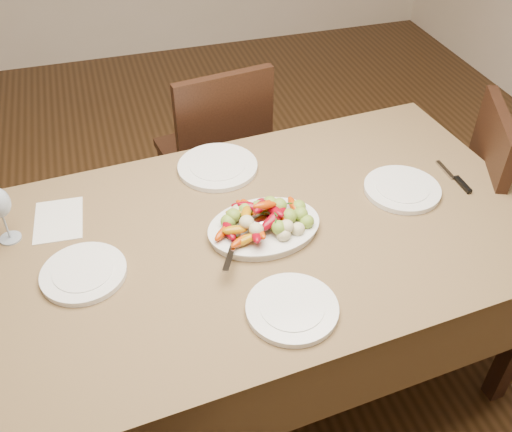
{
  "coord_description": "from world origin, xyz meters",
  "views": [
    {
      "loc": [
        -0.28,
        -1.4,
        1.95
      ],
      "look_at": [
        0.11,
        -0.12,
        0.82
      ],
      "focal_mm": 40.0,
      "sensor_mm": 36.0,
      "label": 1
    }
  ],
  "objects_px": {
    "dining_table": "(256,310)",
    "plate_far": "(218,167)",
    "chair_far": "(211,153)",
    "wine_glass": "(1,214)",
    "serving_platter": "(264,229)",
    "plate_near": "(292,309)",
    "plate_left": "(84,273)",
    "plate_right": "(402,189)"
  },
  "relations": [
    {
      "from": "serving_platter",
      "to": "plate_far",
      "type": "height_order",
      "value": "serving_platter"
    },
    {
      "from": "serving_platter",
      "to": "plate_right",
      "type": "bearing_deg",
      "value": 6.74
    },
    {
      "from": "chair_far",
      "to": "wine_glass",
      "type": "bearing_deg",
      "value": 32.84
    },
    {
      "from": "serving_platter",
      "to": "plate_far",
      "type": "xyz_separation_m",
      "value": [
        -0.06,
        0.37,
        -0.0
      ]
    },
    {
      "from": "chair_far",
      "to": "serving_platter",
      "type": "xyz_separation_m",
      "value": [
        -0.03,
        -0.89,
        0.3
      ]
    },
    {
      "from": "dining_table",
      "to": "serving_platter",
      "type": "distance_m",
      "value": 0.39
    },
    {
      "from": "dining_table",
      "to": "plate_right",
      "type": "height_order",
      "value": "plate_right"
    },
    {
      "from": "serving_platter",
      "to": "plate_near",
      "type": "height_order",
      "value": "serving_platter"
    },
    {
      "from": "dining_table",
      "to": "plate_far",
      "type": "height_order",
      "value": "plate_far"
    },
    {
      "from": "chair_far",
      "to": "serving_platter",
      "type": "relative_size",
      "value": 2.75
    },
    {
      "from": "plate_right",
      "to": "wine_glass",
      "type": "xyz_separation_m",
      "value": [
        -1.27,
        0.14,
        0.09
      ]
    },
    {
      "from": "plate_left",
      "to": "wine_glass",
      "type": "bearing_deg",
      "value": 132.48
    },
    {
      "from": "serving_platter",
      "to": "plate_near",
      "type": "distance_m",
      "value": 0.33
    },
    {
      "from": "chair_far",
      "to": "plate_near",
      "type": "distance_m",
      "value": 1.26
    },
    {
      "from": "dining_table",
      "to": "chair_far",
      "type": "relative_size",
      "value": 1.94
    },
    {
      "from": "chair_far",
      "to": "plate_left",
      "type": "bearing_deg",
      "value": 49.16
    },
    {
      "from": "plate_right",
      "to": "plate_far",
      "type": "distance_m",
      "value": 0.65
    },
    {
      "from": "serving_platter",
      "to": "plate_far",
      "type": "relative_size",
      "value": 1.21
    },
    {
      "from": "dining_table",
      "to": "serving_platter",
      "type": "xyz_separation_m",
      "value": [
        0.02,
        -0.01,
        0.39
      ]
    },
    {
      "from": "dining_table",
      "to": "serving_platter",
      "type": "relative_size",
      "value": 5.33
    },
    {
      "from": "plate_far",
      "to": "plate_left",
      "type": "bearing_deg",
      "value": -141.11
    },
    {
      "from": "plate_right",
      "to": "plate_far",
      "type": "relative_size",
      "value": 0.91
    },
    {
      "from": "chair_far",
      "to": "plate_far",
      "type": "bearing_deg",
      "value": 72.15
    },
    {
      "from": "serving_platter",
      "to": "plate_left",
      "type": "height_order",
      "value": "serving_platter"
    },
    {
      "from": "plate_near",
      "to": "wine_glass",
      "type": "height_order",
      "value": "wine_glass"
    },
    {
      "from": "chair_far",
      "to": "plate_left",
      "type": "relative_size",
      "value": 3.86
    },
    {
      "from": "serving_platter",
      "to": "chair_far",
      "type": "bearing_deg",
      "value": 88.25
    },
    {
      "from": "dining_table",
      "to": "wine_glass",
      "type": "relative_size",
      "value": 8.98
    },
    {
      "from": "serving_platter",
      "to": "plate_near",
      "type": "relative_size",
      "value": 1.37
    },
    {
      "from": "dining_table",
      "to": "serving_platter",
      "type": "height_order",
      "value": "serving_platter"
    },
    {
      "from": "dining_table",
      "to": "chair_far",
      "type": "bearing_deg",
      "value": 86.75
    },
    {
      "from": "serving_platter",
      "to": "plate_left",
      "type": "distance_m",
      "value": 0.55
    },
    {
      "from": "plate_near",
      "to": "dining_table",
      "type": "bearing_deg",
      "value": 89.78
    },
    {
      "from": "plate_left",
      "to": "plate_far",
      "type": "bearing_deg",
      "value": 38.89
    },
    {
      "from": "dining_table",
      "to": "plate_near",
      "type": "distance_m",
      "value": 0.52
    },
    {
      "from": "chair_far",
      "to": "plate_near",
      "type": "height_order",
      "value": "chair_far"
    },
    {
      "from": "dining_table",
      "to": "plate_right",
      "type": "bearing_deg",
      "value": 5.28
    },
    {
      "from": "plate_far",
      "to": "plate_near",
      "type": "distance_m",
      "value": 0.7
    },
    {
      "from": "dining_table",
      "to": "wine_glass",
      "type": "xyz_separation_m",
      "value": [
        -0.74,
        0.19,
        0.48
      ]
    },
    {
      "from": "plate_far",
      "to": "wine_glass",
      "type": "bearing_deg",
      "value": -166.09
    },
    {
      "from": "chair_far",
      "to": "wine_glass",
      "type": "distance_m",
      "value": 1.12
    },
    {
      "from": "plate_near",
      "to": "serving_platter",
      "type": "bearing_deg",
      "value": 85.79
    }
  ]
}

